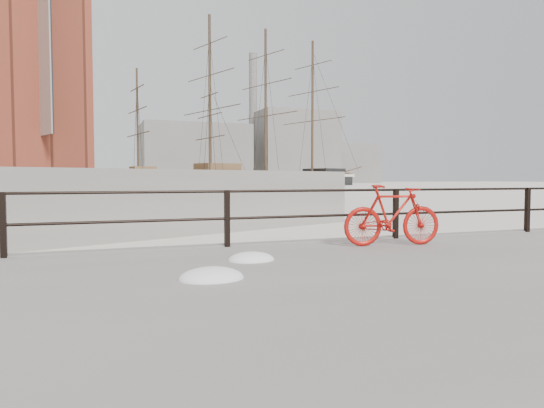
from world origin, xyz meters
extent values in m
plane|color=white|center=(0.00, 0.00, 0.00)|extent=(400.00, 400.00, 0.00)
imported|color=#AA110B|center=(-4.18, -1.03, 0.90)|extent=(1.84, 0.55, 1.10)
ellipsoid|color=white|center=(-7.89, -2.75, 0.49)|extent=(0.79, 0.62, 0.28)
ellipsoid|color=white|center=(-7.04, -1.66, 0.48)|extent=(0.70, 0.55, 0.25)
cube|color=gray|center=(20.00, 140.00, 9.00)|extent=(32.00, 18.00, 18.00)
cube|color=gray|center=(55.00, 145.00, 12.00)|extent=(26.00, 20.00, 24.00)
cube|color=gray|center=(78.00, 150.00, 7.00)|extent=(20.00, 16.00, 14.00)
cylinder|color=gray|center=(42.00, 150.00, 22.00)|extent=(2.80, 2.80, 44.00)
camera|label=1|loc=(-9.18, -8.42, 1.55)|focal=32.00mm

